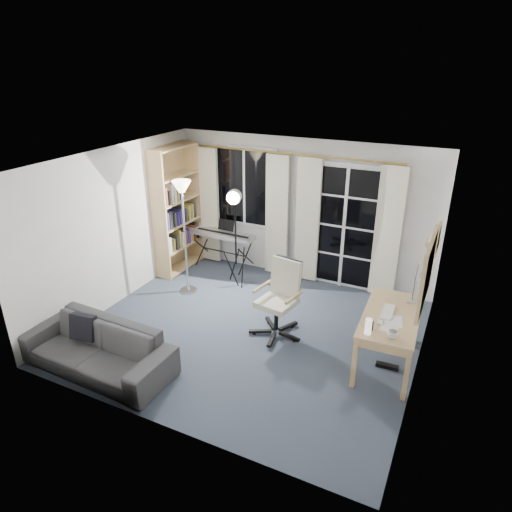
{
  "coord_description": "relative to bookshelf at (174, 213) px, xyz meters",
  "views": [
    {
      "loc": [
        2.47,
        -4.89,
        3.59
      ],
      "look_at": [
        -0.06,
        0.35,
        1.02
      ],
      "focal_mm": 32.0,
      "sensor_mm": 36.0,
      "label": 1
    }
  ],
  "objects": [
    {
      "name": "desk_clutter",
      "position": [
        3.96,
        -1.45,
        -0.51
      ],
      "size": [
        0.39,
        0.8,
        0.89
      ],
      "rotation": [
        0.0,
        0.0,
        0.05
      ],
      "color": "white",
      "rests_on": "desk"
    },
    {
      "name": "studio_light",
      "position": [
        1.3,
        -0.18,
        0.31
      ],
      "size": [
        0.36,
        0.37,
        1.71
      ],
      "rotation": [
        0.0,
        0.0,
        0.26
      ],
      "color": "black",
      "rests_on": "floor"
    },
    {
      "name": "desk",
      "position": [
        4.01,
        -1.22,
        -0.44
      ],
      "size": [
        0.71,
        1.33,
        0.7
      ],
      "rotation": [
        0.0,
        0.0,
        0.05
      ],
      "color": "tan",
      "rests_on": "floor"
    },
    {
      "name": "keyboard_piano",
      "position": [
        0.78,
        0.36,
        -0.42
      ],
      "size": [
        1.17,
        0.59,
        0.84
      ],
      "rotation": [
        0.0,
        0.0,
        -0.03
      ],
      "color": "black",
      "rests_on": "floor"
    },
    {
      "name": "window",
      "position": [
        1.08,
        0.63,
        0.44
      ],
      "size": [
        1.2,
        0.08,
        1.4
      ],
      "color": "white",
      "rests_on": "floor"
    },
    {
      "name": "bookshelf",
      "position": [
        0.0,
        0.0,
        0.0
      ],
      "size": [
        0.39,
        1.05,
        2.23
      ],
      "rotation": [
        0.0,
        0.0,
        -0.03
      ],
      "color": "tan",
      "rests_on": "floor"
    },
    {
      "name": "mug",
      "position": [
        4.11,
        -1.72,
        -0.3
      ],
      "size": [
        0.12,
        0.1,
        0.11
      ],
      "primitive_type": "imported",
      "rotation": [
        0.0,
        0.0,
        0.05
      ],
      "color": "silver",
      "rests_on": "desk"
    },
    {
      "name": "floor",
      "position": [
        2.13,
        -1.34,
        -1.07
      ],
      "size": [
        4.5,
        4.0,
        0.02
      ],
      "primitive_type": "cube",
      "color": "#384252",
      "rests_on": "ground"
    },
    {
      "name": "monitor",
      "position": [
        4.21,
        -0.77,
        -0.09
      ],
      "size": [
        0.17,
        0.5,
        0.44
      ],
      "rotation": [
        0.0,
        0.0,
        0.05
      ],
      "color": "silver",
      "rests_on": "desk"
    },
    {
      "name": "french_door",
      "position": [
        2.88,
        0.63,
        -0.03
      ],
      "size": [
        1.32,
        0.09,
        2.11
      ],
      "color": "white",
      "rests_on": "floor"
    },
    {
      "name": "wall_mirror",
      "position": [
        4.35,
        -1.69,
        0.49
      ],
      "size": [
        0.04,
        0.94,
        0.74
      ],
      "color": "tan",
      "rests_on": "floor"
    },
    {
      "name": "framed_print",
      "position": [
        4.36,
        -0.79,
        0.54
      ],
      "size": [
        0.03,
        0.42,
        0.32
      ],
      "color": "tan",
      "rests_on": "floor"
    },
    {
      "name": "curtains",
      "position": [
        1.99,
        0.54,
        0.04
      ],
      "size": [
        3.6,
        0.07,
        2.13
      ],
      "color": "gold",
      "rests_on": "floor"
    },
    {
      "name": "wall_shelf",
      "position": [
        4.29,
        -0.29,
        0.35
      ],
      "size": [
        0.16,
        0.3,
        0.18
      ],
      "color": "tan",
      "rests_on": "floor"
    },
    {
      "name": "office_chair",
      "position": [
        2.52,
        -1.12,
        -0.43
      ],
      "size": [
        0.73,
        0.73,
        1.07
      ],
      "rotation": [
        0.0,
        0.0,
        -0.18
      ],
      "color": "black",
      "rests_on": "floor"
    },
    {
      "name": "sofa",
      "position": [
        0.8,
        -2.89,
        -0.67
      ],
      "size": [
        2.0,
        0.64,
        0.77
      ],
      "rotation": [
        0.0,
        0.0,
        -0.03
      ],
      "color": "#313134",
      "rests_on": "floor"
    },
    {
      "name": "torchiere_lamp",
      "position": [
        0.68,
        -0.69,
        0.44
      ],
      "size": [
        0.36,
        0.36,
        1.86
      ],
      "rotation": [
        0.0,
        0.0,
        0.23
      ],
      "color": "#B2B2B7",
      "rests_on": "floor"
    }
  ]
}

